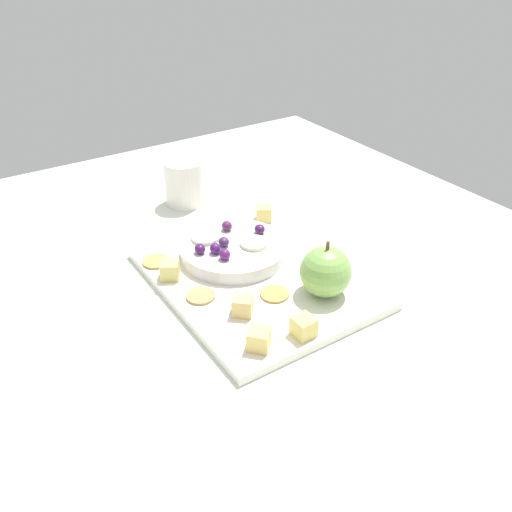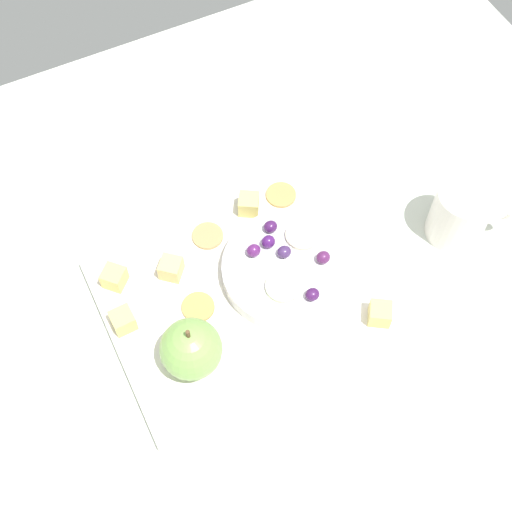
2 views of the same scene
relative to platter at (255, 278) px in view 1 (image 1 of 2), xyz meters
The scene contains 22 objects.
table 3.54cm from the platter, 73.91° to the left, with size 126.07×105.19×4.34cm, color silver.
platter is the anchor object (origin of this frame).
serving_dish 6.67cm from the platter, behind, with size 17.10×17.10×2.24cm, color silver.
apple_whole 12.01cm from the platter, 31.03° to the left, with size 7.51×7.51×7.51cm, color #82B555.
apple_stem 14.21cm from the platter, 31.03° to the left, with size 0.50×0.50×1.20cm, color brown.
cheese_cube_0 13.14cm from the platter, 119.35° to the right, with size 2.73×2.73×2.73cm, color #E2D06F.
cheese_cube_1 15.71cm from the platter, ahead, with size 2.73×2.73×2.73cm, color #ECD36D.
cheese_cube_2 10.02cm from the platter, 43.54° to the right, with size 2.73×2.73×2.73cm, color #E6C375.
cheese_cube_3 16.81cm from the platter, 31.63° to the right, with size 2.73×2.73×2.73cm, color #F3D06D.
cheese_cube_4 17.69cm from the platter, 141.82° to the left, with size 2.73×2.73×2.73cm, color #E7D06E.
cracker_0 16.19cm from the platter, 134.96° to the right, with size 4.24×4.24×0.40cm, color tan.
cracker_1 9.90cm from the platter, 86.81° to the right, with size 4.24×4.24×0.40cm, color tan.
cracker_2 6.18cm from the platter, ahead, with size 4.24×4.24×0.40cm, color tan.
grape_0 7.82cm from the platter, 166.62° to the right, with size 1.85×1.66×1.51cm, color #43295B.
grape_1 7.72cm from the platter, 145.44° to the right, with size 1.85×1.66×1.75cm, color #481962.
grape_2 9.61cm from the platter, 142.22° to the left, with size 1.85×1.66×1.52cm, color #431A50.
grape_3 9.73cm from the platter, 139.83° to the right, with size 1.85×1.66×1.59cm, color #421A51.
grape_4 11.51cm from the platter, behind, with size 1.85×1.66×1.67cm, color #562153.
grape_5 6.09cm from the platter, 133.01° to the right, with size 1.85×1.66×1.75cm, color #581F61.
apple_slice_0 11.08cm from the platter, 163.55° to the right, with size 4.50×4.50×0.60cm, color beige.
apple_slice_1 6.03cm from the platter, 148.98° to the left, with size 4.50×4.50×0.60cm, color beige.
cup 30.93cm from the platter, behind, with size 10.12×7.65×8.75cm.
Camera 1 is at (57.30, -39.84, 52.70)cm, focal length 38.11 mm.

